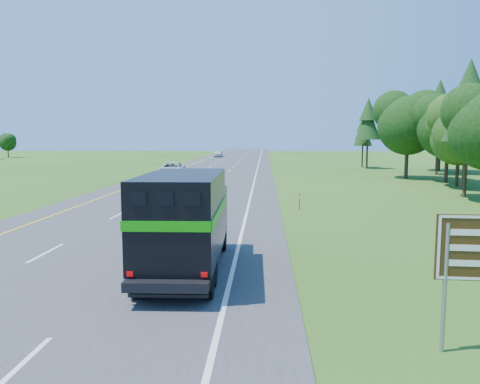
% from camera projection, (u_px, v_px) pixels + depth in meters
% --- Properties ---
extents(road, '(15.00, 260.00, 0.04)m').
position_uv_depth(road, '(211.00, 174.00, 56.54)').
color(road, '#38383A').
rests_on(road, ground).
extents(lane_markings, '(11.15, 260.00, 0.01)m').
position_uv_depth(lane_markings, '(211.00, 174.00, 56.54)').
color(lane_markings, yellow).
rests_on(lane_markings, road).
extents(horse_truck, '(2.48, 7.46, 3.28)m').
position_uv_depth(horse_truck, '(186.00, 219.00, 15.26)').
color(horse_truck, black).
rests_on(horse_truck, road).
extents(white_suv, '(3.03, 5.96, 1.61)m').
position_uv_depth(white_suv, '(172.00, 169.00, 53.18)').
color(white_suv, silver).
rests_on(white_suv, road).
extents(far_car, '(1.92, 4.51, 1.52)m').
position_uv_depth(far_car, '(218.00, 154.00, 105.87)').
color(far_car, silver).
rests_on(far_car, road).
extents(delineator, '(0.08, 0.05, 1.02)m').
position_uv_depth(delineator, '(300.00, 201.00, 28.75)').
color(delineator, '#FF500D').
rests_on(delineator, ground).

